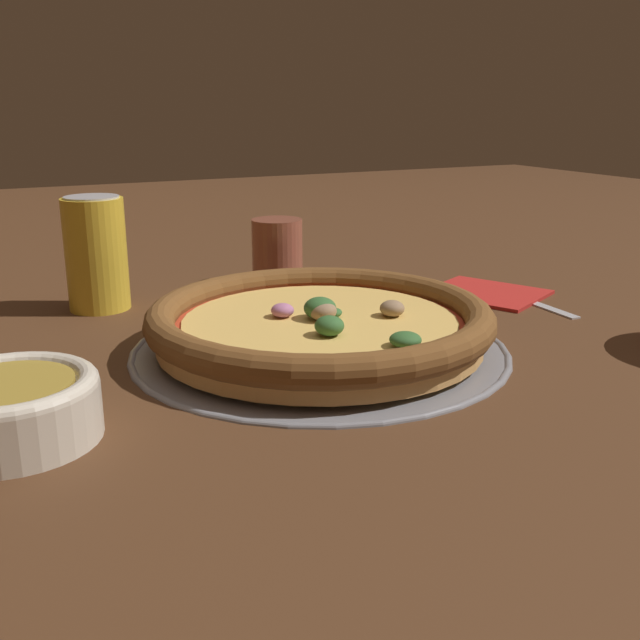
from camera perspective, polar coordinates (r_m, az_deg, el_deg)
ground_plane at (r=0.69m, az=0.00°, el=-2.31°), size 3.00×3.00×0.00m
pizza_tray at (r=0.69m, az=0.00°, el=-2.09°), size 0.35×0.35×0.01m
pizza at (r=0.68m, az=0.02°, el=-0.21°), size 0.32×0.32×0.04m
bowl_near at (r=0.55m, az=-22.55°, el=-6.04°), size 0.12×0.12×0.05m
drinking_cup at (r=0.94m, az=-3.27°, el=5.23°), size 0.06×0.06×0.08m
napkin at (r=0.91m, az=12.53°, el=2.15°), size 0.16×0.15×0.01m
fork at (r=0.90m, az=14.81°, el=1.75°), size 0.17×0.02×0.00m
beverage_can at (r=0.85m, az=-16.69°, el=4.86°), size 0.07×0.07×0.12m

